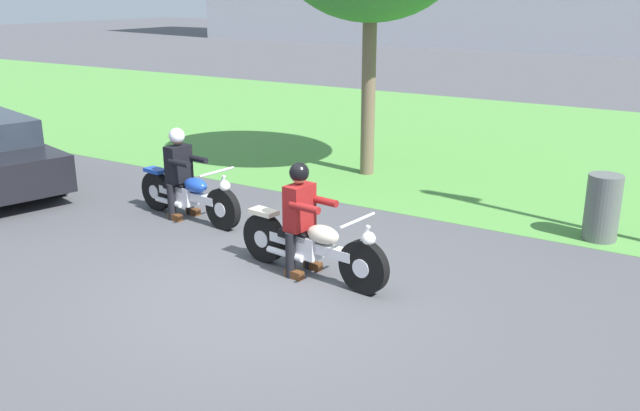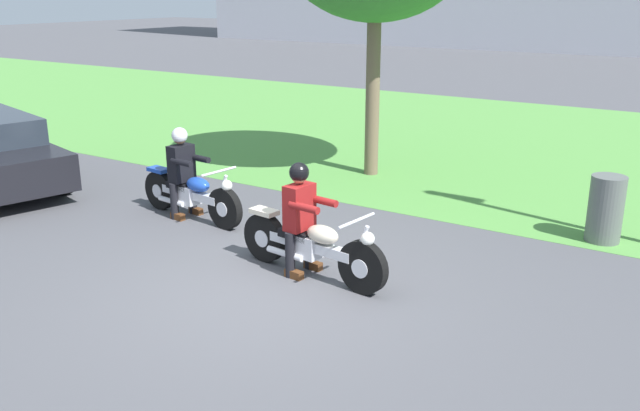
{
  "view_description": "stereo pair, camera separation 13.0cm",
  "coord_description": "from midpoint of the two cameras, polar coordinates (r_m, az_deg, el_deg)",
  "views": [
    {
      "loc": [
        4.43,
        -5.84,
        3.34
      ],
      "look_at": [
        0.26,
        0.86,
        0.85
      ],
      "focal_mm": 38.43,
      "sensor_mm": 36.0,
      "label": 1
    },
    {
      "loc": [
        4.54,
        -5.77,
        3.34
      ],
      "look_at": [
        0.26,
        0.86,
        0.85
      ],
      "focal_mm": 38.43,
      "sensor_mm": 36.0,
      "label": 2
    }
  ],
  "objects": [
    {
      "name": "motorcycle_lead",
      "position": [
        8.26,
        -1.16,
        -3.41
      ],
      "size": [
        2.19,
        0.66,
        0.88
      ],
      "rotation": [
        0.0,
        0.0,
        -0.12
      ],
      "color": "black",
      "rests_on": "ground"
    },
    {
      "name": "motorcycle_follow",
      "position": [
        10.54,
        -11.25,
        0.86
      ],
      "size": [
        2.11,
        0.66,
        0.87
      ],
      "rotation": [
        0.0,
        0.0,
        -0.12
      ],
      "color": "black",
      "rests_on": "ground"
    },
    {
      "name": "rider_lead",
      "position": [
        8.23,
        -2.07,
        -0.37
      ],
      "size": [
        0.58,
        0.5,
        1.4
      ],
      "rotation": [
        0.0,
        0.0,
        -0.12
      ],
      "color": "black",
      "rests_on": "ground"
    },
    {
      "name": "trash_can",
      "position": [
        10.21,
        22.13,
        -0.16
      ],
      "size": [
        0.47,
        0.47,
        0.93
      ],
      "primitive_type": "cylinder",
      "color": "#595E5B",
      "rests_on": "ground"
    },
    {
      "name": "ground",
      "position": [
        8.06,
        -5.31,
        -7.06
      ],
      "size": [
        120.0,
        120.0,
        0.0
      ],
      "primitive_type": "plane",
      "color": "#4C4C51"
    },
    {
      "name": "rider_follow",
      "position": [
        10.55,
        -11.97,
        3.24
      ],
      "size": [
        0.58,
        0.5,
        1.39
      ],
      "rotation": [
        0.0,
        0.0,
        -0.12
      ],
      "color": "black",
      "rests_on": "ground"
    },
    {
      "name": "grass_verge",
      "position": [
        16.24,
        15.26,
        5.04
      ],
      "size": [
        60.0,
        12.0,
        0.01
      ],
      "primitive_type": "cube",
      "color": "#549342",
      "rests_on": "ground"
    }
  ]
}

